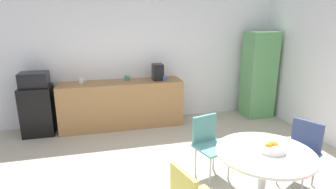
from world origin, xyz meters
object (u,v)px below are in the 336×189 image
at_px(coffee_maker, 158,72).
at_px(mug_green, 164,78).
at_px(locker_cabinet, 258,75).
at_px(mini_fridge, 38,110).
at_px(round_table, 264,165).
at_px(fruit_bowl, 271,147).
at_px(microwave, 34,80).
at_px(chair_teal, 208,139).
at_px(mug_white, 127,78).
at_px(chair_navy, 303,146).
at_px(mug_red, 81,80).

bearing_deg(coffee_maker, mug_green, -38.66).
bearing_deg(locker_cabinet, mini_fridge, 178.71).
bearing_deg(round_table, fruit_bowl, -9.70).
distance_m(round_table, fruit_bowl, 0.21).
xyz_separation_m(round_table, mug_green, (-0.38, 2.89, 0.35)).
distance_m(microwave, chair_teal, 3.29).
bearing_deg(mug_white, mini_fridge, -176.63).
relative_size(microwave, chair_teal, 0.58).
xyz_separation_m(chair_navy, coffee_maker, (-1.32, 2.57, 0.54)).
relative_size(microwave, mug_green, 3.72).
xyz_separation_m(round_table, mug_red, (-1.96, 3.07, 0.35)).
bearing_deg(locker_cabinet, chair_teal, -134.57).
height_order(microwave, mug_green, microwave).
relative_size(mini_fridge, coffee_maker, 2.81).
bearing_deg(chair_navy, mini_fridge, 144.34).
height_order(chair_teal, mug_white, mug_white).
bearing_deg(chair_teal, mug_red, 127.97).
xyz_separation_m(mini_fridge, fruit_bowl, (2.81, -2.99, 0.34)).
height_order(chair_navy, fruit_bowl, fruit_bowl).
bearing_deg(round_table, mug_white, 109.58).
bearing_deg(mug_red, chair_navy, -43.66).
xyz_separation_m(microwave, fruit_bowl, (2.81, -2.99, -0.24)).
bearing_deg(mug_green, mug_red, 173.58).
distance_m(locker_cabinet, coffee_maker, 2.20).
relative_size(microwave, mug_white, 3.72).
xyz_separation_m(microwave, mug_red, (0.80, 0.09, -0.08)).
xyz_separation_m(locker_cabinet, coffee_maker, (-2.20, 0.10, 0.15)).
distance_m(mini_fridge, chair_teal, 3.26).
bearing_deg(mug_white, coffee_maker, -9.20).
distance_m(mug_white, mug_red, 0.86).
height_order(chair_navy, chair_teal, same).
bearing_deg(chair_teal, fruit_bowl, -70.56).
bearing_deg(mug_white, mug_green, -14.61).
xyz_separation_m(fruit_bowl, mug_red, (-2.02, 3.08, 0.16)).
height_order(chair_teal, mug_red, mug_red).
bearing_deg(round_table, mini_fridge, 132.75).
height_order(locker_cabinet, fruit_bowl, locker_cabinet).
relative_size(round_table, mug_red, 7.85).
height_order(locker_cabinet, mug_green, locker_cabinet).
relative_size(chair_teal, mug_green, 6.43).
xyz_separation_m(locker_cabinet, fruit_bowl, (-1.64, -2.89, -0.12)).
bearing_deg(fruit_bowl, chair_navy, 28.56).
distance_m(locker_cabinet, chair_teal, 2.82).
xyz_separation_m(microwave, chair_navy, (3.58, -2.57, -0.51)).
relative_size(round_table, fruit_bowl, 3.71).
height_order(chair_teal, coffee_maker, coffee_maker).
distance_m(round_table, coffee_maker, 3.05).
bearing_deg(mini_fridge, chair_teal, -39.94).
distance_m(locker_cabinet, chair_navy, 2.65).
bearing_deg(microwave, mug_green, -2.13).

